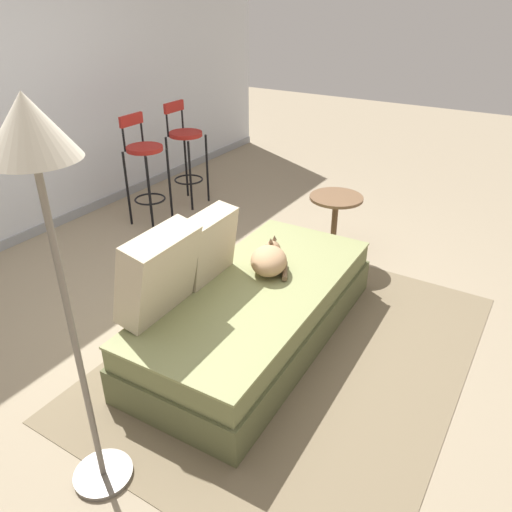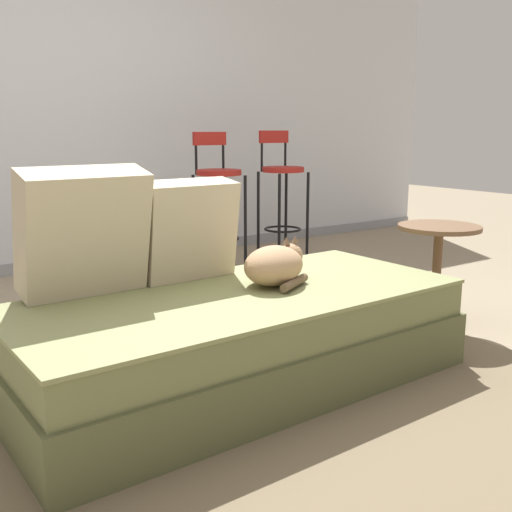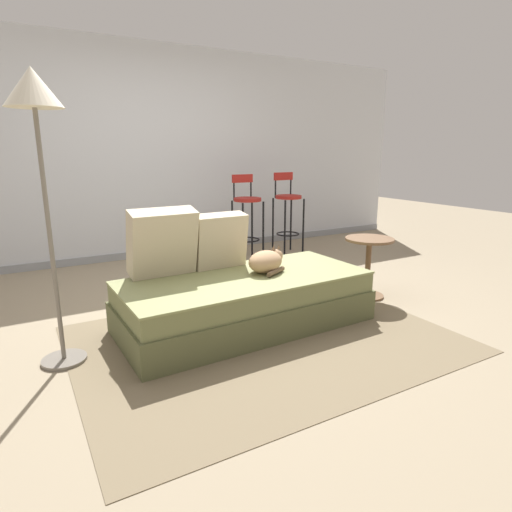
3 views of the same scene
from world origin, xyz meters
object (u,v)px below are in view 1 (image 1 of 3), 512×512
at_px(throw_pillow_corner, 158,273).
at_px(bar_stool_near_window, 145,163).
at_px(cat, 269,260).
at_px(bar_stool_by_doorway, 185,147).
at_px(floor_lamp, 39,175).
at_px(side_table, 335,218).
at_px(throw_pillow_middle, 208,245).
at_px(couch, 257,312).

relative_size(throw_pillow_corner, bar_stool_near_window, 0.50).
xyz_separation_m(cat, bar_stool_by_doorway, (1.43, 1.85, 0.13)).
bearing_deg(floor_lamp, cat, -1.15).
xyz_separation_m(bar_stool_near_window, floor_lamp, (-2.35, -1.82, 0.91)).
height_order(throw_pillow_corner, side_table, throw_pillow_corner).
bearing_deg(bar_stool_by_doorway, bar_stool_near_window, -180.00).
height_order(side_table, floor_lamp, floor_lamp).
xyz_separation_m(throw_pillow_corner, floor_lamp, (-0.77, -0.26, 0.85)).
height_order(throw_pillow_middle, side_table, throw_pillow_middle).
distance_m(throw_pillow_middle, side_table, 1.42).
distance_m(bar_stool_near_window, floor_lamp, 3.10).
relative_size(throw_pillow_middle, side_table, 0.80).
height_order(cat, floor_lamp, floor_lamp).
relative_size(couch, bar_stool_by_doorway, 1.83).
bearing_deg(throw_pillow_middle, cat, -48.77).
bearing_deg(floor_lamp, throw_pillow_middle, 12.24).
distance_m(throw_pillow_corner, side_table, 1.89).
bearing_deg(floor_lamp, throw_pillow_corner, 18.42).
height_order(throw_pillow_middle, floor_lamp, floor_lamp).
bearing_deg(throw_pillow_middle, couch, -80.18).
xyz_separation_m(couch, bar_stool_near_window, (1.03, 1.88, 0.41)).
bearing_deg(side_table, throw_pillow_corner, 171.33).
bearing_deg(couch, floor_lamp, 177.31).
height_order(bar_stool_by_doorway, floor_lamp, floor_lamp).
xyz_separation_m(throw_pillow_corner, side_table, (1.85, -0.28, -0.30)).
height_order(throw_pillow_middle, bar_stool_near_window, bar_stool_near_window).
relative_size(cat, side_table, 0.70).
distance_m(throw_pillow_corner, bar_stool_near_window, 2.22).
relative_size(throw_pillow_corner, throw_pillow_middle, 1.17).
distance_m(throw_pillow_corner, throw_pillow_middle, 0.48).
distance_m(cat, floor_lamp, 1.84).
xyz_separation_m(throw_pillow_middle, side_table, (1.37, -0.30, -0.26)).
relative_size(throw_pillow_middle, cat, 1.14).
bearing_deg(bar_stool_by_doorway, cat, -127.80).
bearing_deg(throw_pillow_corner, bar_stool_near_window, 44.79).
bearing_deg(cat, throw_pillow_middle, 131.23).
relative_size(couch, bar_stool_near_window, 1.85).
xyz_separation_m(couch, cat, (0.21, 0.03, 0.28)).
bearing_deg(bar_stool_by_doorway, throw_pillow_middle, -137.69).
distance_m(throw_pillow_middle, bar_stool_by_doorway, 2.30).
bearing_deg(cat, floor_lamp, 178.85).
height_order(bar_stool_near_window, bar_stool_by_doorway, bar_stool_by_doorway).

